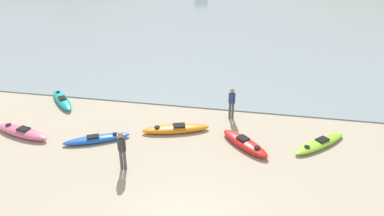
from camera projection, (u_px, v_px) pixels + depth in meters
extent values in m
ellipsoid|color=red|center=(245.00, 143.00, 16.65)|extent=(2.52, 2.49, 0.34)
cube|color=black|center=(243.00, 138.00, 16.66)|extent=(0.65, 0.65, 0.05)
cylinder|color=black|center=(257.00, 147.00, 16.01)|extent=(0.27, 0.27, 0.02)
ellipsoid|color=orange|center=(176.00, 129.00, 17.82)|extent=(3.27, 1.70, 0.31)
cube|color=black|center=(179.00, 125.00, 17.75)|extent=(0.67, 0.57, 0.05)
cylinder|color=black|center=(157.00, 127.00, 17.64)|extent=(0.26, 0.26, 0.02)
ellipsoid|color=blue|center=(97.00, 139.00, 17.04)|extent=(2.95, 1.88, 0.27)
cube|color=black|center=(93.00, 136.00, 16.93)|extent=(0.63, 0.54, 0.05)
cylinder|color=black|center=(115.00, 134.00, 17.18)|extent=(0.21, 0.21, 0.02)
ellipsoid|color=#E5668C|center=(22.00, 132.00, 17.52)|extent=(3.12, 1.49, 0.36)
cube|color=black|center=(23.00, 129.00, 17.37)|extent=(0.63, 0.54, 0.05)
cylinder|color=black|center=(8.00, 125.00, 17.75)|extent=(0.26, 0.26, 0.02)
ellipsoid|color=teal|center=(62.00, 100.00, 20.63)|extent=(2.46, 2.66, 0.32)
cube|color=black|center=(62.00, 98.00, 20.44)|extent=(0.62, 0.63, 0.05)
cylinder|color=black|center=(58.00, 92.00, 21.18)|extent=(0.22, 0.22, 0.02)
ellipsoid|color=#8CCC2D|center=(320.00, 143.00, 16.72)|extent=(2.71, 2.67, 0.25)
cube|color=black|center=(322.00, 139.00, 16.73)|extent=(0.67, 0.66, 0.05)
cylinder|color=black|center=(307.00, 146.00, 16.23)|extent=(0.24, 0.24, 0.02)
cylinder|color=#4C4C4C|center=(121.00, 160.00, 15.06)|extent=(0.13, 0.13, 0.86)
cylinder|color=#4C4C4C|center=(125.00, 160.00, 15.04)|extent=(0.13, 0.13, 0.86)
cube|color=#2D2D33|center=(121.00, 144.00, 14.72)|extent=(0.28, 0.26, 0.61)
cylinder|color=#2D2D33|center=(118.00, 144.00, 14.73)|extent=(0.09, 0.09, 0.58)
cylinder|color=#2D2D33|center=(125.00, 144.00, 14.69)|extent=(0.09, 0.09, 0.58)
sphere|color=#A37A5B|center=(121.00, 135.00, 14.52)|extent=(0.23, 0.23, 0.23)
cylinder|color=#4C4C4C|center=(230.00, 111.00, 18.92)|extent=(0.12, 0.12, 0.83)
cylinder|color=#4C4C4C|center=(233.00, 111.00, 18.90)|extent=(0.12, 0.12, 0.83)
cube|color=navy|center=(232.00, 98.00, 18.59)|extent=(0.25, 0.27, 0.59)
cylinder|color=navy|center=(229.00, 98.00, 18.60)|extent=(0.09, 0.09, 0.56)
cylinder|color=navy|center=(234.00, 98.00, 18.56)|extent=(0.09, 0.09, 0.56)
sphere|color=#A37A5B|center=(232.00, 91.00, 18.40)|extent=(0.23, 0.23, 0.23)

